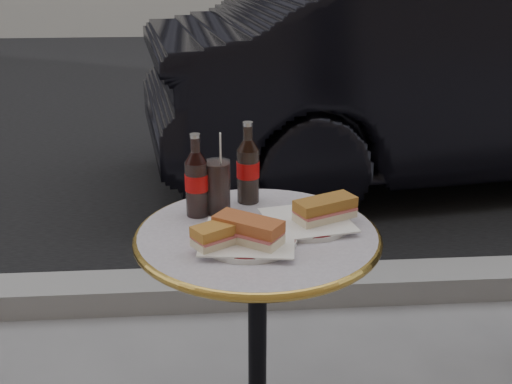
{
  "coord_description": "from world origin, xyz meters",
  "views": [
    {
      "loc": [
        -0.11,
        -1.46,
        1.41
      ],
      "look_at": [
        0.0,
        0.05,
        0.82
      ],
      "focal_mm": 45.0,
      "sensor_mm": 36.0,
      "label": 1
    }
  ],
  "objects": [
    {
      "name": "asphalt_road",
      "position": [
        0.0,
        5.0,
        0.0
      ],
      "size": [
        40.0,
        8.0,
        0.0
      ],
      "primitive_type": "cube",
      "color": "black",
      "rests_on": "ground"
    },
    {
      "name": "plate_left",
      "position": [
        -0.03,
        -0.06,
        0.74
      ],
      "size": [
        0.29,
        0.29,
        0.01
      ],
      "primitive_type": "cylinder",
      "rotation": [
        0.0,
        0.0,
        -0.31
      ],
      "color": "silver",
      "rests_on": "bistro_table"
    },
    {
      "name": "sandwich_left_a",
      "position": [
        -0.09,
        -0.09,
        0.77
      ],
      "size": [
        0.16,
        0.13,
        0.05
      ],
      "primitive_type": "cube",
      "rotation": [
        0.0,
        0.0,
        0.57
      ],
      "color": "#B2732D",
      "rests_on": "plate_left"
    },
    {
      "name": "sandwich_left_b",
      "position": [
        -0.03,
        -0.08,
        0.77
      ],
      "size": [
        0.18,
        0.16,
        0.06
      ],
      "primitive_type": "cube",
      "rotation": [
        0.0,
        0.0,
        -0.61
      ],
      "color": "#A7532A",
      "rests_on": "plate_left"
    },
    {
      "name": "plate_right",
      "position": [
        0.13,
        0.03,
        0.74
      ],
      "size": [
        0.22,
        0.22,
        0.01
      ],
      "primitive_type": "cylinder",
      "rotation": [
        0.0,
        0.0,
        0.02
      ],
      "color": "silver",
      "rests_on": "bistro_table"
    },
    {
      "name": "bistro_table",
      "position": [
        0.0,
        0.0,
        0.37
      ],
      "size": [
        0.62,
        0.62,
        0.73
      ],
      "primitive_type": null,
      "color": "#BAB2C4",
      "rests_on": "ground"
    },
    {
      "name": "parked_car",
      "position": [
        1.52,
        2.41,
        0.66
      ],
      "size": [
        1.94,
        4.15,
        1.31
      ],
      "primitive_type": "imported",
      "rotation": [
        0.0,
        0.0,
        1.71
      ],
      "color": "black",
      "rests_on": "ground"
    },
    {
      "name": "cola_bottle_left",
      "position": [
        -0.15,
        0.12,
        0.84
      ],
      "size": [
        0.07,
        0.07,
        0.22
      ],
      "primitive_type": null,
      "rotation": [
        0.0,
        0.0,
        0.13
      ],
      "color": "black",
      "rests_on": "bistro_table"
    },
    {
      "name": "cola_glass",
      "position": [
        -0.1,
        0.13,
        0.81
      ],
      "size": [
        0.09,
        0.09,
        0.15
      ],
      "primitive_type": "cylinder",
      "rotation": [
        0.0,
        0.0,
        0.41
      ],
      "color": "black",
      "rests_on": "bistro_table"
    },
    {
      "name": "cola_bottle_right",
      "position": [
        -0.01,
        0.2,
        0.85
      ],
      "size": [
        0.08,
        0.08,
        0.23
      ],
      "primitive_type": null,
      "rotation": [
        0.0,
        0.0,
        0.24
      ],
      "color": "black",
      "rests_on": "bistro_table"
    },
    {
      "name": "sandwich_right",
      "position": [
        0.18,
        0.03,
        0.77
      ],
      "size": [
        0.18,
        0.13,
        0.06
      ],
      "primitive_type": "cube",
      "rotation": [
        0.0,
        0.0,
        0.43
      ],
      "color": "#966126",
      "rests_on": "plate_right"
    },
    {
      "name": "curb",
      "position": [
        0.0,
        0.9,
        0.05
      ],
      "size": [
        40.0,
        0.2,
        0.12
      ],
      "primitive_type": "cube",
      "color": "gray",
      "rests_on": "ground"
    }
  ]
}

